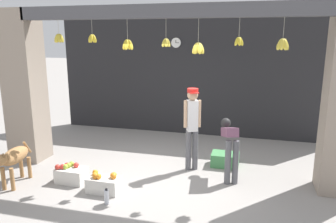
{
  "coord_description": "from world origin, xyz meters",
  "views": [
    {
      "loc": [
        1.58,
        -5.54,
        2.65
      ],
      "look_at": [
        0.0,
        0.45,
        1.21
      ],
      "focal_mm": 35.0,
      "sensor_mm": 36.0,
      "label": 1
    }
  ],
  "objects_px": {
    "worker_stooping": "(230,143)",
    "wall_clock": "(176,43)",
    "fruit_crate_oranges": "(104,183)",
    "water_bottle": "(107,197)",
    "dog": "(14,158)",
    "shopkeeper": "(192,123)",
    "fruit_crate_apples": "(71,174)",
    "produce_box_green": "(225,160)"
  },
  "relations": [
    {
      "from": "worker_stooping",
      "to": "produce_box_green",
      "type": "xyz_separation_m",
      "value": [
        -0.12,
        0.6,
        -0.58
      ]
    },
    {
      "from": "shopkeeper",
      "to": "produce_box_green",
      "type": "relative_size",
      "value": 2.97
    },
    {
      "from": "dog",
      "to": "produce_box_green",
      "type": "xyz_separation_m",
      "value": [
        3.59,
        1.87,
        -0.38
      ]
    },
    {
      "from": "shopkeeper",
      "to": "worker_stooping",
      "type": "relative_size",
      "value": 1.55
    },
    {
      "from": "shopkeeper",
      "to": "produce_box_green",
      "type": "distance_m",
      "value": 1.12
    },
    {
      "from": "worker_stooping",
      "to": "produce_box_green",
      "type": "bearing_deg",
      "value": 84.87
    },
    {
      "from": "worker_stooping",
      "to": "dog",
      "type": "bearing_deg",
      "value": -177.25
    },
    {
      "from": "dog",
      "to": "produce_box_green",
      "type": "relative_size",
      "value": 1.82
    },
    {
      "from": "shopkeeper",
      "to": "worker_stooping",
      "type": "height_order",
      "value": "shopkeeper"
    },
    {
      "from": "dog",
      "to": "worker_stooping",
      "type": "height_order",
      "value": "worker_stooping"
    },
    {
      "from": "dog",
      "to": "fruit_crate_oranges",
      "type": "height_order",
      "value": "dog"
    },
    {
      "from": "worker_stooping",
      "to": "wall_clock",
      "type": "distance_m",
      "value": 3.59
    },
    {
      "from": "shopkeeper",
      "to": "water_bottle",
      "type": "distance_m",
      "value": 2.19
    },
    {
      "from": "fruit_crate_oranges",
      "to": "water_bottle",
      "type": "xyz_separation_m",
      "value": [
        0.22,
        -0.37,
        -0.03
      ]
    },
    {
      "from": "fruit_crate_apples",
      "to": "water_bottle",
      "type": "bearing_deg",
      "value": -30.17
    },
    {
      "from": "worker_stooping",
      "to": "wall_clock",
      "type": "bearing_deg",
      "value": 106.06
    },
    {
      "from": "produce_box_green",
      "to": "water_bottle",
      "type": "xyz_separation_m",
      "value": [
        -1.7,
        -2.08,
        -0.02
      ]
    },
    {
      "from": "shopkeeper",
      "to": "water_bottle",
      "type": "relative_size",
      "value": 6.45
    },
    {
      "from": "shopkeeper",
      "to": "water_bottle",
      "type": "xyz_separation_m",
      "value": [
        -1.06,
        -1.72,
        -0.86
      ]
    },
    {
      "from": "fruit_crate_oranges",
      "to": "dog",
      "type": "bearing_deg",
      "value": -174.82
    },
    {
      "from": "dog",
      "to": "shopkeeper",
      "type": "distance_m",
      "value": 3.34
    },
    {
      "from": "shopkeeper",
      "to": "worker_stooping",
      "type": "bearing_deg",
      "value": 138.88
    },
    {
      "from": "fruit_crate_apples",
      "to": "produce_box_green",
      "type": "relative_size",
      "value": 0.95
    },
    {
      "from": "water_bottle",
      "to": "shopkeeper",
      "type": "bearing_deg",
      "value": 58.31
    },
    {
      "from": "shopkeeper",
      "to": "fruit_crate_apples",
      "type": "xyz_separation_m",
      "value": [
        -2.04,
        -1.15,
        -0.82
      ]
    },
    {
      "from": "worker_stooping",
      "to": "fruit_crate_oranges",
      "type": "xyz_separation_m",
      "value": [
        -2.04,
        -1.12,
        -0.56
      ]
    },
    {
      "from": "fruit_crate_apples",
      "to": "produce_box_green",
      "type": "bearing_deg",
      "value": 29.35
    },
    {
      "from": "worker_stooping",
      "to": "fruit_crate_oranges",
      "type": "bearing_deg",
      "value": -167.46
    },
    {
      "from": "fruit_crate_apples",
      "to": "fruit_crate_oranges",
      "type": "bearing_deg",
      "value": -15.19
    },
    {
      "from": "worker_stooping",
      "to": "wall_clock",
      "type": "xyz_separation_m",
      "value": [
        -1.67,
        2.65,
        1.75
      ]
    },
    {
      "from": "worker_stooping",
      "to": "water_bottle",
      "type": "height_order",
      "value": "worker_stooping"
    },
    {
      "from": "produce_box_green",
      "to": "water_bottle",
      "type": "distance_m",
      "value": 2.69
    },
    {
      "from": "shopkeeper",
      "to": "wall_clock",
      "type": "bearing_deg",
      "value": -93.09
    },
    {
      "from": "worker_stooping",
      "to": "wall_clock",
      "type": "height_order",
      "value": "wall_clock"
    },
    {
      "from": "fruit_crate_oranges",
      "to": "fruit_crate_apples",
      "type": "distance_m",
      "value": 0.79
    },
    {
      "from": "water_bottle",
      "to": "fruit_crate_apples",
      "type": "bearing_deg",
      "value": 149.83
    },
    {
      "from": "dog",
      "to": "shopkeeper",
      "type": "bearing_deg",
      "value": 110.88
    },
    {
      "from": "dog",
      "to": "fruit_crate_oranges",
      "type": "distance_m",
      "value": 1.71
    },
    {
      "from": "fruit_crate_oranges",
      "to": "fruit_crate_apples",
      "type": "height_order",
      "value": "fruit_crate_apples"
    },
    {
      "from": "dog",
      "to": "wall_clock",
      "type": "bearing_deg",
      "value": 146.42
    },
    {
      "from": "dog",
      "to": "shopkeeper",
      "type": "relative_size",
      "value": 0.61
    },
    {
      "from": "shopkeeper",
      "to": "fruit_crate_apples",
      "type": "relative_size",
      "value": 3.12
    }
  ]
}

